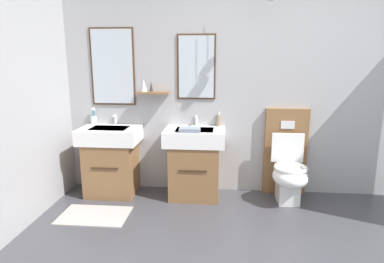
{
  "coord_description": "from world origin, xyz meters",
  "views": [
    {
      "loc": [
        -0.58,
        -1.92,
        1.55
      ],
      "look_at": [
        -0.88,
        1.57,
        0.77
      ],
      "focal_mm": 30.89,
      "sensor_mm": 36.0,
      "label": 1
    }
  ],
  "objects_px": {
    "folded_hand_towel": "(190,130)",
    "vanity_sink_left": "(112,159)",
    "toilet": "(287,167)",
    "vanity_sink_right": "(195,161)",
    "toothbrush_cup": "(94,119)",
    "soap_dispenser": "(219,120)"
  },
  "relations": [
    {
      "from": "vanity_sink_left",
      "to": "toothbrush_cup",
      "type": "height_order",
      "value": "toothbrush_cup"
    },
    {
      "from": "vanity_sink_left",
      "to": "toilet",
      "type": "bearing_deg",
      "value": 0.3
    },
    {
      "from": "vanity_sink_left",
      "to": "vanity_sink_right",
      "type": "relative_size",
      "value": 1.0
    },
    {
      "from": "vanity_sink_right",
      "to": "folded_hand_towel",
      "type": "distance_m",
      "value": 0.42
    },
    {
      "from": "vanity_sink_left",
      "to": "soap_dispenser",
      "type": "bearing_deg",
      "value": 8.43
    },
    {
      "from": "vanity_sink_right",
      "to": "toothbrush_cup",
      "type": "relative_size",
      "value": 3.9
    },
    {
      "from": "soap_dispenser",
      "to": "toothbrush_cup",
      "type": "bearing_deg",
      "value": -179.6
    },
    {
      "from": "vanity_sink_right",
      "to": "soap_dispenser",
      "type": "xyz_separation_m",
      "value": [
        0.26,
        0.18,
        0.44
      ]
    },
    {
      "from": "toilet",
      "to": "folded_hand_towel",
      "type": "xyz_separation_m",
      "value": [
        -1.07,
        -0.16,
        0.43
      ]
    },
    {
      "from": "vanity_sink_left",
      "to": "toilet",
      "type": "height_order",
      "value": "toilet"
    },
    {
      "from": "folded_hand_towel",
      "to": "vanity_sink_right",
      "type": "bearing_deg",
      "value": 75.1
    },
    {
      "from": "vanity_sink_left",
      "to": "toilet",
      "type": "distance_m",
      "value": 1.99
    },
    {
      "from": "toilet",
      "to": "folded_hand_towel",
      "type": "distance_m",
      "value": 1.17
    },
    {
      "from": "toothbrush_cup",
      "to": "soap_dispenser",
      "type": "relative_size",
      "value": 1.21
    },
    {
      "from": "vanity_sink_left",
      "to": "toothbrush_cup",
      "type": "bearing_deg",
      "value": 145.84
    },
    {
      "from": "vanity_sink_left",
      "to": "vanity_sink_right",
      "type": "distance_m",
      "value": 0.96
    },
    {
      "from": "vanity_sink_left",
      "to": "folded_hand_towel",
      "type": "bearing_deg",
      "value": -9.26
    },
    {
      "from": "toilet",
      "to": "soap_dispenser",
      "type": "bearing_deg",
      "value": 167.48
    },
    {
      "from": "vanity_sink_right",
      "to": "toilet",
      "type": "distance_m",
      "value": 1.03
    },
    {
      "from": "vanity_sink_right",
      "to": "vanity_sink_left",
      "type": "bearing_deg",
      "value": 180.0
    },
    {
      "from": "toilet",
      "to": "vanity_sink_right",
      "type": "bearing_deg",
      "value": -179.42
    },
    {
      "from": "folded_hand_towel",
      "to": "vanity_sink_left",
      "type": "bearing_deg",
      "value": 170.74
    }
  ]
}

